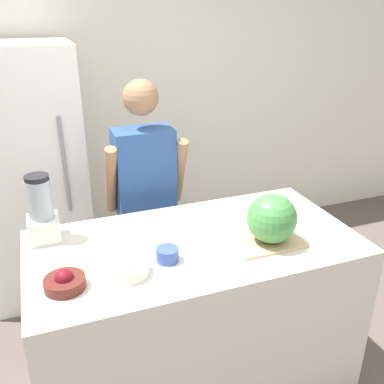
# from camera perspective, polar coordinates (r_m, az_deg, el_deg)

# --- Properties ---
(wall_back) EXTENTS (8.00, 0.06, 2.60)m
(wall_back) POSITION_cam_1_polar(r_m,az_deg,el_deg) (3.61, -9.75, 11.83)
(wall_back) COLOR white
(wall_back) RESTS_ON ground_plane
(counter_island) EXTENTS (1.63, 0.83, 0.94)m
(counter_island) POSITION_cam_1_polar(r_m,az_deg,el_deg) (2.42, 0.36, -16.26)
(counter_island) COLOR beige
(counter_island) RESTS_ON ground_plane
(refrigerator) EXTENTS (0.73, 0.76, 1.81)m
(refrigerator) POSITION_cam_1_polar(r_m,az_deg,el_deg) (3.26, -20.67, 2.06)
(refrigerator) COLOR white
(refrigerator) RESTS_ON ground_plane
(person) EXTENTS (0.50, 0.26, 1.63)m
(person) POSITION_cam_1_polar(r_m,az_deg,el_deg) (2.78, -6.19, -1.53)
(person) COLOR gray
(person) RESTS_ON ground_plane
(cutting_board) EXTENTS (0.34, 0.25, 0.01)m
(cutting_board) POSITION_cam_1_polar(r_m,az_deg,el_deg) (2.17, 9.77, -6.39)
(cutting_board) COLOR tan
(cutting_board) RESTS_ON counter_island
(watermelon) EXTENTS (0.24, 0.24, 0.24)m
(watermelon) POSITION_cam_1_polar(r_m,az_deg,el_deg) (2.10, 10.59, -3.48)
(watermelon) COLOR #3D7F3D
(watermelon) RESTS_ON cutting_board
(bowl_cherries) EXTENTS (0.17, 0.17, 0.09)m
(bowl_cherries) POSITION_cam_1_polar(r_m,az_deg,el_deg) (1.88, -16.62, -11.41)
(bowl_cherries) COLOR #511E19
(bowl_cherries) RESTS_ON counter_island
(bowl_cream) EXTENTS (0.18, 0.18, 0.09)m
(bowl_cream) POSITION_cam_1_polar(r_m,az_deg,el_deg) (1.91, -8.41, -10.00)
(bowl_cream) COLOR beige
(bowl_cream) RESTS_ON counter_island
(bowl_small_blue) EXTENTS (0.10, 0.10, 0.06)m
(bowl_small_blue) POSITION_cam_1_polar(r_m,az_deg,el_deg) (1.98, -3.30, -8.33)
(bowl_small_blue) COLOR #334C9E
(bowl_small_blue) RESTS_ON counter_island
(blender) EXTENTS (0.15, 0.15, 0.34)m
(blender) POSITION_cam_1_polar(r_m,az_deg,el_deg) (2.21, -19.41, -2.52)
(blender) COLOR silver
(blender) RESTS_ON counter_island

